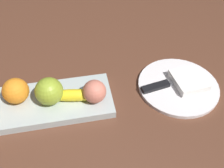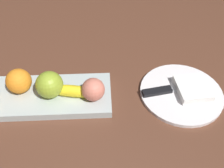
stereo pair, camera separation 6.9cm
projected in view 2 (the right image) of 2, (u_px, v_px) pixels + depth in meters
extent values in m
plane|color=brown|center=(27.00, 109.00, 0.69)|extent=(2.40, 2.40, 0.00)
cube|color=#B2BFBD|center=(41.00, 96.00, 0.71)|extent=(0.41, 0.16, 0.02)
sphere|color=#92AC2E|center=(49.00, 85.00, 0.67)|extent=(0.08, 0.08, 0.08)
ellipsoid|color=yellow|center=(73.00, 91.00, 0.69)|extent=(0.16, 0.06, 0.03)
sphere|color=orange|center=(19.00, 81.00, 0.69)|extent=(0.07, 0.07, 0.07)
sphere|color=#D57660|center=(93.00, 90.00, 0.67)|extent=(0.07, 0.07, 0.07)
cylinder|color=white|center=(181.00, 93.00, 0.73)|extent=(0.25, 0.25, 0.01)
cube|color=white|center=(192.00, 89.00, 0.72)|extent=(0.10, 0.11, 0.02)
cube|color=silver|center=(176.00, 89.00, 0.73)|extent=(0.15, 0.05, 0.00)
cube|color=black|center=(157.00, 91.00, 0.72)|extent=(0.09, 0.04, 0.01)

